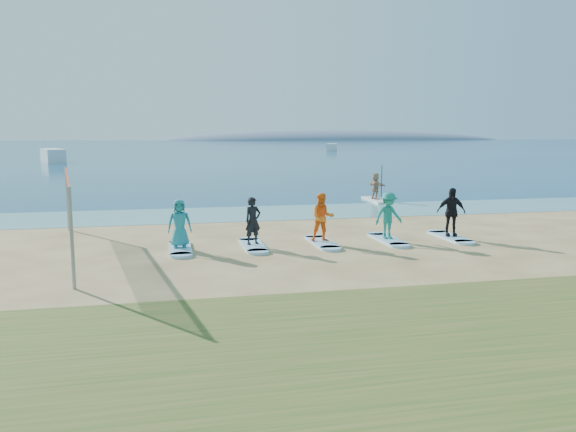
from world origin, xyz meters
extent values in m
plane|color=tan|center=(0.00, 0.00, 0.00)|extent=(600.00, 600.00, 0.00)
plane|color=teal|center=(0.00, 10.50, 0.01)|extent=(600.00, 600.00, 0.00)
plane|color=navy|center=(0.00, 160.00, 0.01)|extent=(600.00, 600.00, 0.00)
ellipsoid|color=slate|center=(95.00, 300.00, 0.00)|extent=(220.00, 56.00, 18.00)
cylinder|color=gray|center=(-6.51, -1.51, 1.25)|extent=(0.09, 0.09, 2.50)
cylinder|color=gray|center=(-8.01, 7.36, 1.25)|extent=(0.09, 0.09, 2.50)
cube|color=black|center=(-7.26, 2.92, 1.90)|extent=(1.52, 8.88, 1.00)
cube|color=#B12D12|center=(-7.26, 2.92, 2.42)|extent=(1.55, 8.89, 0.10)
cube|color=silver|center=(7.17, 13.84, 0.06)|extent=(0.81, 3.02, 0.12)
imported|color=tan|center=(7.17, 13.84, 0.85)|extent=(0.75, 1.42, 1.46)
cube|color=silver|center=(-18.89, 64.63, 0.00)|extent=(4.68, 9.00, 1.72)
cube|color=silver|center=(32.34, 105.73, 0.00)|extent=(3.94, 6.38, 1.54)
cube|color=#9ACEEF|center=(-3.87, 2.65, 0.04)|extent=(0.70, 2.20, 0.09)
imported|color=teal|center=(-3.87, 2.65, 0.87)|extent=(0.78, 0.52, 1.56)
cube|color=#9ACEEF|center=(-1.48, 2.65, 0.04)|extent=(0.70, 2.20, 0.09)
imported|color=black|center=(-1.48, 2.65, 0.88)|extent=(0.67, 0.56, 1.58)
cube|color=#9ACEEF|center=(0.92, 2.65, 0.04)|extent=(0.70, 2.20, 0.09)
imported|color=orange|center=(0.92, 2.65, 0.92)|extent=(0.88, 0.73, 1.66)
cube|color=#9ACEEF|center=(3.32, 2.65, 0.04)|extent=(0.70, 2.20, 0.09)
imported|color=#1A7F6F|center=(3.32, 2.65, 0.91)|extent=(1.14, 0.78, 1.63)
cube|color=#9ACEEF|center=(5.71, 2.65, 0.04)|extent=(0.70, 2.20, 0.09)
imported|color=black|center=(5.71, 2.65, 0.96)|extent=(1.09, 0.63, 1.74)
camera|label=1|loc=(-4.27, -15.56, 3.75)|focal=35.00mm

